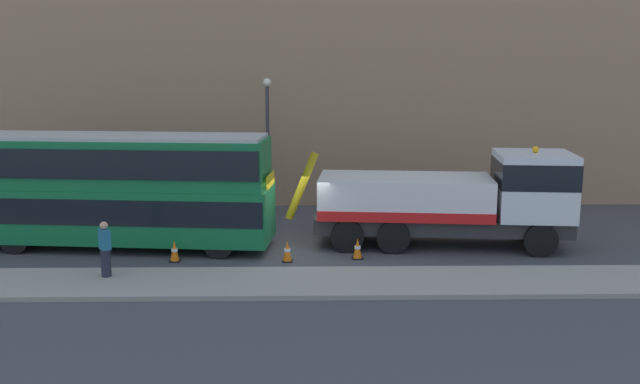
# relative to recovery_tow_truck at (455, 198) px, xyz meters

# --- Properties ---
(ground_plane) EXTENTS (120.00, 120.00, 0.00)m
(ground_plane) POSITION_rel_recovery_tow_truck_xyz_m (-5.76, -0.15, -1.76)
(ground_plane) COLOR #424247
(near_kerb) EXTENTS (60.00, 2.80, 0.15)m
(near_kerb) POSITION_rel_recovery_tow_truck_xyz_m (-5.76, -4.35, -1.68)
(near_kerb) COLOR gray
(near_kerb) RESTS_ON ground_plane
(building_facade) EXTENTS (60.00, 1.50, 16.00)m
(building_facade) POSITION_rel_recovery_tow_truck_xyz_m (-5.76, 7.79, 6.31)
(building_facade) COLOR #9E7A5B
(building_facade) RESTS_ON ground_plane
(recovery_tow_truck) EXTENTS (10.23, 3.52, 3.67)m
(recovery_tow_truck) POSITION_rel_recovery_tow_truck_xyz_m (0.00, 0.00, 0.00)
(recovery_tow_truck) COLOR #2D2D2D
(recovery_tow_truck) RESTS_ON ground_plane
(double_decker_bus) EXTENTS (11.20, 3.63, 4.06)m
(double_decker_bus) POSITION_rel_recovery_tow_truck_xyz_m (-12.03, 0.05, 0.47)
(double_decker_bus) COLOR #146B38
(double_decker_bus) RESTS_ON ground_plane
(pedestrian_onlooker) EXTENTS (0.44, 0.48, 1.71)m
(pedestrian_onlooker) POSITION_rel_recovery_tow_truck_xyz_m (-11.40, -3.85, -0.77)
(pedestrian_onlooker) COLOR #232333
(pedestrian_onlooker) RESTS_ON near_kerb
(traffic_cone_near_bus) EXTENTS (0.36, 0.36, 0.72)m
(traffic_cone_near_bus) POSITION_rel_recovery_tow_truck_xyz_m (-9.71, -1.78, -1.42)
(traffic_cone_near_bus) COLOR orange
(traffic_cone_near_bus) RESTS_ON ground_plane
(traffic_cone_midway) EXTENTS (0.36, 0.36, 0.72)m
(traffic_cone_midway) POSITION_rel_recovery_tow_truck_xyz_m (-5.94, -1.85, -1.42)
(traffic_cone_midway) COLOR orange
(traffic_cone_midway) RESTS_ON ground_plane
(traffic_cone_near_truck) EXTENTS (0.36, 0.36, 0.72)m
(traffic_cone_near_truck) POSITION_rel_recovery_tow_truck_xyz_m (-3.57, -1.56, -1.42)
(traffic_cone_near_truck) COLOR orange
(traffic_cone_near_truck) RESTS_ON ground_plane
(street_lamp) EXTENTS (0.36, 0.36, 5.83)m
(street_lamp) POSITION_rel_recovery_tow_truck_xyz_m (-6.96, 5.59, 1.71)
(street_lamp) COLOR #38383D
(street_lamp) RESTS_ON ground_plane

